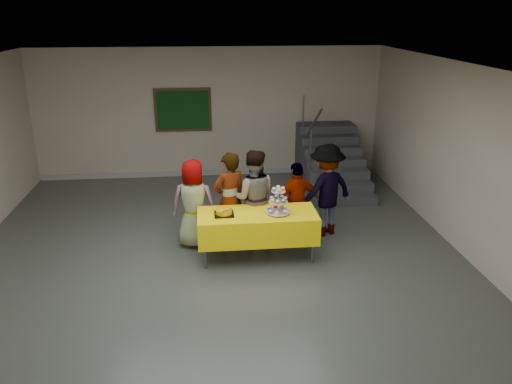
{
  "coord_description": "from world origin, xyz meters",
  "views": [
    {
      "loc": [
        -0.12,
        -6.55,
        3.79
      ],
      "look_at": [
        0.66,
        0.84,
        1.05
      ],
      "focal_mm": 35.0,
      "sensor_mm": 36.0,
      "label": 1
    }
  ],
  "objects_px": {
    "bear_cake": "(224,211)",
    "schoolchild_d": "(297,202)",
    "schoolchild_e": "(326,190)",
    "schoolchild_b": "(230,200)",
    "noticeboard": "(183,110)",
    "schoolchild_c": "(253,197)",
    "schoolchild_a": "(194,204)",
    "bake_table": "(257,226)",
    "cupcake_stand": "(278,203)",
    "staircase": "(330,162)"
  },
  "relations": [
    {
      "from": "bear_cake",
      "to": "schoolchild_d",
      "type": "xyz_separation_m",
      "value": [
        1.26,
        0.59,
        -0.13
      ]
    },
    {
      "from": "bear_cake",
      "to": "schoolchild_d",
      "type": "distance_m",
      "value": 1.4
    },
    {
      "from": "schoolchild_e",
      "to": "bear_cake",
      "type": "bearing_deg",
      "value": -0.21
    },
    {
      "from": "schoolchild_d",
      "to": "schoolchild_e",
      "type": "bearing_deg",
      "value": -176.61
    },
    {
      "from": "schoolchild_b",
      "to": "noticeboard",
      "type": "distance_m",
      "value": 3.98
    },
    {
      "from": "schoolchild_c",
      "to": "noticeboard",
      "type": "xyz_separation_m",
      "value": [
        -1.25,
        3.74,
        0.78
      ]
    },
    {
      "from": "schoolchild_a",
      "to": "schoolchild_c",
      "type": "height_order",
      "value": "schoolchild_c"
    },
    {
      "from": "bake_table",
      "to": "schoolchild_b",
      "type": "bearing_deg",
      "value": 128.48
    },
    {
      "from": "cupcake_stand",
      "to": "schoolchild_b",
      "type": "relative_size",
      "value": 0.27
    },
    {
      "from": "schoolchild_c",
      "to": "noticeboard",
      "type": "height_order",
      "value": "noticeboard"
    },
    {
      "from": "bake_table",
      "to": "schoolchild_e",
      "type": "relative_size",
      "value": 1.14
    },
    {
      "from": "schoolchild_c",
      "to": "bake_table",
      "type": "bearing_deg",
      "value": 96.26
    },
    {
      "from": "schoolchild_b",
      "to": "schoolchild_e",
      "type": "xyz_separation_m",
      "value": [
        1.7,
        0.27,
        0.01
      ]
    },
    {
      "from": "bake_table",
      "to": "cupcake_stand",
      "type": "bearing_deg",
      "value": -8.65
    },
    {
      "from": "bear_cake",
      "to": "schoolchild_c",
      "type": "relative_size",
      "value": 0.22
    },
    {
      "from": "schoolchild_d",
      "to": "staircase",
      "type": "height_order",
      "value": "staircase"
    },
    {
      "from": "cupcake_stand",
      "to": "staircase",
      "type": "xyz_separation_m",
      "value": [
        1.72,
        3.53,
        -0.46
      ]
    },
    {
      "from": "schoolchild_a",
      "to": "noticeboard",
      "type": "distance_m",
      "value": 3.86
    },
    {
      "from": "schoolchild_c",
      "to": "schoolchild_e",
      "type": "distance_m",
      "value": 1.32
    },
    {
      "from": "bake_table",
      "to": "schoolchild_c",
      "type": "bearing_deg",
      "value": 90.8
    },
    {
      "from": "schoolchild_c",
      "to": "schoolchild_e",
      "type": "relative_size",
      "value": 1.0
    },
    {
      "from": "schoolchild_e",
      "to": "schoolchild_b",
      "type": "bearing_deg",
      "value": -14.78
    },
    {
      "from": "bake_table",
      "to": "noticeboard",
      "type": "distance_m",
      "value": 4.62
    },
    {
      "from": "bake_table",
      "to": "staircase",
      "type": "height_order",
      "value": "staircase"
    },
    {
      "from": "schoolchild_c",
      "to": "staircase",
      "type": "bearing_deg",
      "value": -119.75
    },
    {
      "from": "staircase",
      "to": "cupcake_stand",
      "type": "bearing_deg",
      "value": -115.96
    },
    {
      "from": "schoolchild_b",
      "to": "schoolchild_d",
      "type": "relative_size",
      "value": 1.16
    },
    {
      "from": "schoolchild_e",
      "to": "staircase",
      "type": "bearing_deg",
      "value": -129.44
    },
    {
      "from": "cupcake_stand",
      "to": "schoolchild_a",
      "type": "distance_m",
      "value": 1.47
    },
    {
      "from": "schoolchild_c",
      "to": "staircase",
      "type": "distance_m",
      "value": 3.57
    },
    {
      "from": "schoolchild_d",
      "to": "bear_cake",
      "type": "bearing_deg",
      "value": 7.64
    },
    {
      "from": "schoolchild_e",
      "to": "noticeboard",
      "type": "distance_m",
      "value": 4.43
    },
    {
      "from": "schoolchild_c",
      "to": "bear_cake",
      "type": "bearing_deg",
      "value": 54.3
    },
    {
      "from": "cupcake_stand",
      "to": "bear_cake",
      "type": "xyz_separation_m",
      "value": [
        -0.84,
        0.04,
        -0.12
      ]
    },
    {
      "from": "noticeboard",
      "to": "bake_table",
      "type": "bearing_deg",
      "value": -73.8
    },
    {
      "from": "bake_table",
      "to": "cupcake_stand",
      "type": "height_order",
      "value": "cupcake_stand"
    },
    {
      "from": "schoolchild_c",
      "to": "staircase",
      "type": "relative_size",
      "value": 0.68
    },
    {
      "from": "schoolchild_e",
      "to": "noticeboard",
      "type": "xyz_separation_m",
      "value": [
        -2.55,
        3.53,
        0.78
      ]
    },
    {
      "from": "schoolchild_d",
      "to": "staircase",
      "type": "bearing_deg",
      "value": -131.45
    },
    {
      "from": "schoolchild_b",
      "to": "staircase",
      "type": "bearing_deg",
      "value": -153.75
    },
    {
      "from": "cupcake_stand",
      "to": "staircase",
      "type": "height_order",
      "value": "staircase"
    },
    {
      "from": "bake_table",
      "to": "schoolchild_a",
      "type": "height_order",
      "value": "schoolchild_a"
    },
    {
      "from": "bear_cake",
      "to": "staircase",
      "type": "relative_size",
      "value": 0.15
    },
    {
      "from": "cupcake_stand",
      "to": "schoolchild_c",
      "type": "bearing_deg",
      "value": 117.71
    },
    {
      "from": "bear_cake",
      "to": "schoolchild_b",
      "type": "height_order",
      "value": "schoolchild_b"
    },
    {
      "from": "schoolchild_a",
      "to": "bear_cake",
      "type": "bearing_deg",
      "value": 138.36
    },
    {
      "from": "bear_cake",
      "to": "staircase",
      "type": "distance_m",
      "value": 4.35
    },
    {
      "from": "bear_cake",
      "to": "schoolchild_b",
      "type": "bearing_deg",
      "value": 77.76
    },
    {
      "from": "bear_cake",
      "to": "schoolchild_e",
      "type": "relative_size",
      "value": 0.22
    },
    {
      "from": "schoolchild_b",
      "to": "cupcake_stand",
      "type": "bearing_deg",
      "value": 118.15
    }
  ]
}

